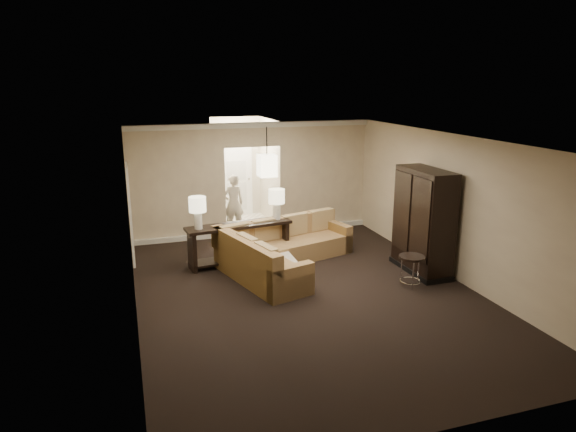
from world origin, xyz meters
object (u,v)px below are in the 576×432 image
object	(u,v)px
sectional_sofa	(280,251)
console_table	(239,240)
armoire	(423,223)
person	(233,201)
coffee_table	(272,269)
drink_table	(411,265)

from	to	relation	value
sectional_sofa	console_table	size ratio (longest dim) A/B	1.38
armoire	person	distance (m)	4.94
console_table	armoire	distance (m)	3.79
sectional_sofa	coffee_table	xyz separation A→B (m)	(-0.32, -0.50, -0.17)
console_table	coffee_table	bearing A→B (deg)	-74.91
console_table	person	bearing A→B (deg)	73.70
console_table	person	xyz separation A→B (m)	(0.37, 2.30, 0.31)
console_table	drink_table	distance (m)	3.58
drink_table	armoire	bearing A→B (deg)	46.84
drink_table	sectional_sofa	bearing A→B (deg)	139.99
sectional_sofa	coffee_table	world-z (taller)	sectional_sofa
armoire	drink_table	distance (m)	1.07
console_table	person	distance (m)	2.35
armoire	person	world-z (taller)	armoire
armoire	person	size ratio (longest dim) A/B	1.27
sectional_sofa	drink_table	xyz separation A→B (m)	(2.05, -1.72, 0.07)
sectional_sofa	armoire	bearing A→B (deg)	-37.65
coffee_table	console_table	world-z (taller)	console_table
coffee_table	person	distance (m)	3.38
coffee_table	armoire	xyz separation A→B (m)	(2.99, -0.57, 0.82)
console_table	armoire	size ratio (longest dim) A/B	1.09
person	coffee_table	bearing A→B (deg)	82.88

